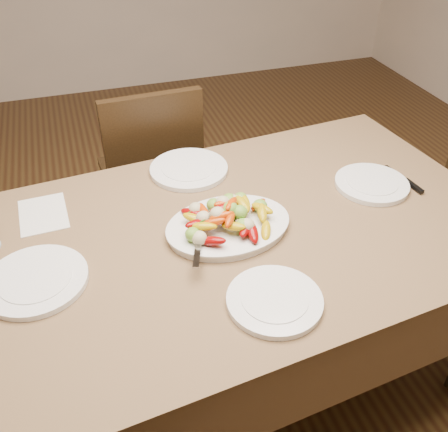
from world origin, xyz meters
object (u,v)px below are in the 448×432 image
at_px(serving_platter, 228,227).
at_px(plate_left, 36,281).
at_px(dining_table, 224,313).
at_px(plate_right, 372,184).
at_px(chair_far, 149,173).
at_px(plate_far, 189,169).
at_px(plate_near, 274,301).

xyz_separation_m(serving_platter, plate_left, (-0.58, -0.06, -0.00)).
distance_m(dining_table, plate_right, 0.70).
xyz_separation_m(chair_far, serving_platter, (0.11, -0.86, 0.30)).
height_order(chair_far, plate_right, chair_far).
bearing_deg(plate_left, dining_table, 5.56).
bearing_deg(chair_far, serving_platter, 94.48).
relative_size(dining_table, chair_far, 1.94).
bearing_deg(chair_far, plate_far, 96.77).
bearing_deg(plate_far, serving_platter, -85.77).
distance_m(plate_left, plate_far, 0.71).
bearing_deg(serving_platter, plate_right, 8.26).
height_order(dining_table, plate_near, plate_near).
xyz_separation_m(serving_platter, plate_right, (0.57, 0.08, -0.00)).
height_order(chair_far, plate_left, chair_far).
bearing_deg(plate_left, serving_platter, 5.59).
relative_size(plate_right, plate_near, 1.01).
height_order(serving_platter, plate_right, serving_platter).
relative_size(plate_far, plate_near, 1.12).
relative_size(serving_platter, plate_near, 1.50).
xyz_separation_m(chair_far, plate_far, (0.08, -0.48, 0.29)).
bearing_deg(dining_table, plate_far, 92.03).
distance_m(plate_far, plate_near, 0.71).
height_order(plate_right, plate_near, same).
distance_m(dining_table, serving_platter, 0.39).
bearing_deg(plate_near, dining_table, 95.85).
relative_size(plate_left, plate_far, 0.99).
height_order(dining_table, plate_right, plate_right).
xyz_separation_m(chair_far, plate_near, (0.13, -1.20, 0.29)).
xyz_separation_m(plate_left, plate_near, (0.60, -0.27, 0.00)).
relative_size(dining_table, plate_near, 7.13).
bearing_deg(plate_far, plate_right, -26.60).
bearing_deg(plate_right, serving_platter, -171.74).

